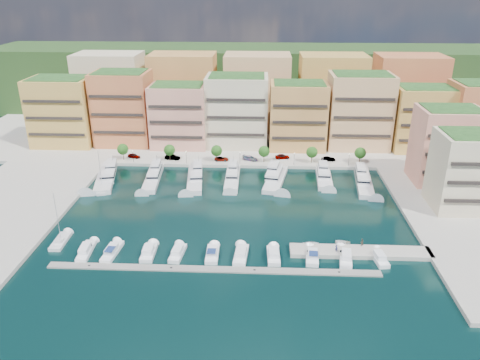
# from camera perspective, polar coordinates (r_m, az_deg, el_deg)

# --- Properties ---
(ground) EXTENTS (400.00, 400.00, 0.00)m
(ground) POSITION_cam_1_polar(r_m,az_deg,el_deg) (128.35, -0.66, -3.46)
(ground) COLOR black
(ground) RESTS_ON ground
(north_quay) EXTENTS (220.00, 64.00, 2.00)m
(north_quay) POSITION_cam_1_polar(r_m,az_deg,el_deg) (185.85, 0.43, 5.09)
(north_quay) COLOR #9E998E
(north_quay) RESTS_ON ground
(east_quay) EXTENTS (34.00, 76.00, 2.00)m
(east_quay) POSITION_cam_1_polar(r_m,az_deg,el_deg) (133.05, 26.96, -5.17)
(east_quay) COLOR #9E998E
(east_quay) RESTS_ON ground
(hillside) EXTENTS (240.00, 40.00, 58.00)m
(hillside) POSITION_cam_1_polar(r_m,az_deg,el_deg) (231.96, 0.91, 8.74)
(hillside) COLOR #1B3315
(hillside) RESTS_ON ground
(south_pontoon) EXTENTS (72.00, 2.20, 0.35)m
(south_pontoon) POSITION_cam_1_polar(r_m,az_deg,el_deg) (102.68, -3.34, -10.89)
(south_pontoon) COLOR gray
(south_pontoon) RESTS_ON ground
(finger_pier) EXTENTS (32.00, 5.00, 2.00)m
(finger_pier) POSITION_cam_1_polar(r_m,az_deg,el_deg) (111.37, 14.45, -8.72)
(finger_pier) COLOR #9E998E
(finger_pier) RESTS_ON ground
(apartment_0) EXTENTS (22.00, 16.50, 24.80)m
(apartment_0) POSITION_cam_1_polar(r_m,az_deg,el_deg) (185.34, -20.76, 7.83)
(apartment_0) COLOR gold
(apartment_0) RESTS_ON north_quay
(apartment_1) EXTENTS (20.00, 16.50, 26.80)m
(apartment_1) POSITION_cam_1_polar(r_m,az_deg,el_deg) (179.46, -14.03, 8.51)
(apartment_1) COLOR #C67942
(apartment_1) RESTS_ON north_quay
(apartment_2) EXTENTS (20.00, 15.50, 22.80)m
(apartment_2) POSITION_cam_1_polar(r_m,az_deg,el_deg) (173.28, -7.41, 7.81)
(apartment_2) COLOR #EC9C84
(apartment_2) RESTS_ON north_quay
(apartment_3) EXTENTS (22.00, 16.50, 25.80)m
(apartment_3) POSITION_cam_1_polar(r_m,az_deg,el_deg) (172.47, -0.36, 8.44)
(apartment_3) COLOR #C6B299
(apartment_3) RESTS_ON north_quay
(apartment_4) EXTENTS (20.00, 15.50, 23.80)m
(apartment_4) POSITION_cam_1_polar(r_m,az_deg,el_deg) (171.07, 7.06, 7.80)
(apartment_4) COLOR #DA9A51
(apartment_4) RESTS_ON north_quay
(apartment_5) EXTENTS (22.00, 16.50, 26.80)m
(apartment_5) POSITION_cam_1_polar(r_m,az_deg,el_deg) (175.68, 14.28, 8.17)
(apartment_5) COLOR tan
(apartment_5) RESTS_ON north_quay
(apartment_6) EXTENTS (20.00, 15.50, 22.80)m
(apartment_6) POSITION_cam_1_polar(r_m,az_deg,el_deg) (180.02, 21.25, 7.01)
(apartment_6) COLOR gold
(apartment_6) RESTS_ON north_quay
(apartment_east_a) EXTENTS (18.00, 14.50, 22.80)m
(apartment_east_a) POSITION_cam_1_polar(r_m,az_deg,el_deg) (152.32, 23.82, 3.87)
(apartment_east_a) COLOR #EC9C84
(apartment_east_a) RESTS_ON east_quay
(apartment_east_b) EXTENTS (18.00, 14.50, 20.80)m
(apartment_east_b) POSITION_cam_1_polar(r_m,az_deg,el_deg) (136.99, 26.23, 0.97)
(apartment_east_b) COLOR #C6B299
(apartment_east_b) RESTS_ON east_quay
(backblock_0) EXTENTS (26.00, 18.00, 30.00)m
(backblock_0) POSITION_cam_1_polar(r_m,az_deg,el_deg) (202.79, -15.41, 10.48)
(backblock_0) COLOR #C6B299
(backblock_0) RESTS_ON north_quay
(backblock_1) EXTENTS (26.00, 18.00, 30.00)m
(backblock_1) POSITION_cam_1_polar(r_m,az_deg,el_deg) (195.74, -6.87, 10.70)
(backblock_1) COLOR #DA9A51
(backblock_1) RESTS_ON north_quay
(backblock_2) EXTENTS (26.00, 18.00, 30.00)m
(backblock_2) POSITION_cam_1_polar(r_m,az_deg,el_deg) (193.15, 2.10, 10.68)
(backblock_2) COLOR tan
(backblock_2) RESTS_ON north_quay
(backblock_3) EXTENTS (26.00, 18.00, 30.00)m
(backblock_3) POSITION_cam_1_polar(r_m,az_deg,el_deg) (195.19, 11.09, 10.41)
(backblock_3) COLOR gold
(backblock_3) RESTS_ON north_quay
(backblock_4) EXTENTS (26.00, 18.00, 30.00)m
(backblock_4) POSITION_cam_1_polar(r_m,az_deg,el_deg) (201.71, 19.67, 9.91)
(backblock_4) COLOR #C67942
(backblock_4) RESTS_ON north_quay
(tree_0) EXTENTS (3.80, 3.80, 5.65)m
(tree_0) POSITION_cam_1_polar(r_m,az_deg,el_deg) (164.03, -14.10, 3.65)
(tree_0) COLOR #473323
(tree_0) RESTS_ON north_quay
(tree_1) EXTENTS (3.80, 3.80, 5.65)m
(tree_1) POSITION_cam_1_polar(r_m,az_deg,el_deg) (160.20, -8.60, 3.63)
(tree_1) COLOR #473323
(tree_1) RESTS_ON north_quay
(tree_2) EXTENTS (3.80, 3.80, 5.65)m
(tree_2) POSITION_cam_1_polar(r_m,az_deg,el_deg) (157.90, -2.88, 3.58)
(tree_2) COLOR #473323
(tree_2) RESTS_ON north_quay
(tree_3) EXTENTS (3.80, 3.80, 5.65)m
(tree_3) POSITION_cam_1_polar(r_m,az_deg,el_deg) (157.21, 2.95, 3.49)
(tree_3) COLOR #473323
(tree_3) RESTS_ON north_quay
(tree_4) EXTENTS (3.80, 3.80, 5.65)m
(tree_4) POSITION_cam_1_polar(r_m,az_deg,el_deg) (158.14, 8.76, 3.36)
(tree_4) COLOR #473323
(tree_4) RESTS_ON north_quay
(tree_5) EXTENTS (3.80, 3.80, 5.65)m
(tree_5) POSITION_cam_1_polar(r_m,az_deg,el_deg) (160.67, 14.45, 3.21)
(tree_5) COLOR #473323
(tree_5) RESTS_ON north_quay
(lamppost_0) EXTENTS (0.30, 0.30, 4.20)m
(lamppost_0) POSITION_cam_1_polar(r_m,az_deg,el_deg) (161.15, -12.93, 3.07)
(lamppost_0) COLOR black
(lamppost_0) RESTS_ON north_quay
(lamppost_1) EXTENTS (0.30, 0.30, 4.20)m
(lamppost_1) POSITION_cam_1_polar(r_m,az_deg,el_deg) (157.32, -6.58, 3.02)
(lamppost_1) COLOR black
(lamppost_1) RESTS_ON north_quay
(lamppost_2) EXTENTS (0.30, 0.30, 4.20)m
(lamppost_2) POSITION_cam_1_polar(r_m,az_deg,el_deg) (155.50, -0.01, 2.94)
(lamppost_2) COLOR black
(lamppost_2) RESTS_ON north_quay
(lamppost_3) EXTENTS (0.30, 0.30, 4.20)m
(lamppost_3) POSITION_cam_1_polar(r_m,az_deg,el_deg) (155.75, 6.62, 2.81)
(lamppost_3) COLOR black
(lamppost_3) RESTS_ON north_quay
(lamppost_4) EXTENTS (0.30, 0.30, 4.20)m
(lamppost_4) POSITION_cam_1_polar(r_m,az_deg,el_deg) (158.07, 13.15, 2.65)
(lamppost_4) COLOR black
(lamppost_4) RESTS_ON north_quay
(yacht_0) EXTENTS (9.57, 23.19, 7.30)m
(yacht_0) POSITION_cam_1_polar(r_m,az_deg,el_deg) (152.42, -15.97, 0.53)
(yacht_0) COLOR silver
(yacht_0) RESTS_ON ground
(yacht_1) EXTENTS (5.82, 21.89, 7.30)m
(yacht_1) POSITION_cam_1_polar(r_m,az_deg,el_deg) (148.81, -10.49, 0.46)
(yacht_1) COLOR silver
(yacht_1) RESTS_ON ground
(yacht_2) EXTENTS (6.80, 21.95, 7.30)m
(yacht_2) POSITION_cam_1_polar(r_m,az_deg,el_deg) (146.45, -5.48, 0.42)
(yacht_2) COLOR silver
(yacht_2) RESTS_ON ground
(yacht_3) EXTENTS (4.28, 19.67, 7.30)m
(yacht_3) POSITION_cam_1_polar(r_m,az_deg,el_deg) (146.13, -0.92, 0.48)
(yacht_3) COLOR silver
(yacht_3) RESTS_ON ground
(yacht_4) EXTENTS (8.59, 20.97, 7.30)m
(yacht_4) POSITION_cam_1_polar(r_m,az_deg,el_deg) (145.63, 4.35, 0.28)
(yacht_4) COLOR silver
(yacht_4) RESTS_ON ground
(yacht_5) EXTENTS (5.30, 16.98, 7.30)m
(yacht_5) POSITION_cam_1_polar(r_m,az_deg,el_deg) (148.44, 10.18, 0.47)
(yacht_5) COLOR silver
(yacht_5) RESTS_ON ground
(yacht_6) EXTENTS (6.82, 22.53, 7.30)m
(yacht_6) POSITION_cam_1_polar(r_m,az_deg,el_deg) (148.23, 14.80, 0.01)
(yacht_6) COLOR silver
(yacht_6) RESTS_ON ground
(cruiser_0) EXTENTS (3.00, 8.90, 2.55)m
(cruiser_0) POSITION_cam_1_polar(r_m,az_deg,el_deg) (113.51, -18.27, -8.23)
(cruiser_0) COLOR white
(cruiser_0) RESTS_ON ground
(cruiser_1) EXTENTS (3.22, 9.02, 2.66)m
(cruiser_1) POSITION_cam_1_polar(r_m,az_deg,el_deg) (111.52, -15.33, -8.43)
(cruiser_1) COLOR white
(cruiser_1) RESTS_ON ground
(cruiser_2) EXTENTS (3.06, 7.56, 2.55)m
(cruiser_2) POSITION_cam_1_polar(r_m,az_deg,el_deg) (109.33, -11.06, -8.68)
(cruiser_2) COLOR white
(cruiser_2) RESTS_ON ground
(cruiser_3) EXTENTS (3.25, 7.63, 2.55)m
(cruiser_3) POSITION_cam_1_polar(r_m,az_deg,el_deg) (108.02, -7.62, -8.85)
(cruiser_3) COLOR white
(cruiser_3) RESTS_ON ground
(cruiser_4) EXTENTS (2.90, 7.53, 2.66)m
(cruiser_4) POSITION_cam_1_polar(r_m,az_deg,el_deg) (106.93, -3.39, -9.01)
(cruiser_4) COLOR white
(cruiser_4) RESTS_ON ground
(cruiser_5) EXTENTS (3.38, 8.42, 2.55)m
(cruiser_5) POSITION_cam_1_polar(r_m,az_deg,el_deg) (106.51, 0.12, -9.12)
(cruiser_5) COLOR white
(cruiser_5) RESTS_ON ground
(cruiser_6) EXTENTS (3.00, 7.49, 2.55)m
(cruiser_6) POSITION_cam_1_polar(r_m,az_deg,el_deg) (106.50, 4.10, -9.20)
(cruiser_6) COLOR white
(cruiser_6) RESTS_ON ground
(cruiser_7) EXTENTS (3.31, 7.40, 2.66)m
(cruiser_7) POSITION_cam_1_polar(r_m,az_deg,el_deg) (107.09, 8.78, -9.22)
(cruiser_7) COLOR white
(cruiser_7) RESTS_ON ground
(cruiser_8) EXTENTS (3.71, 8.50, 2.55)m
(cruiser_8) POSITION_cam_1_polar(r_m,az_deg,el_deg) (108.20, 12.76, -9.21)
(cruiser_8) COLOR white
(cruiser_8) RESTS_ON ground
(cruiser_9) EXTENTS (3.34, 7.33, 2.55)m
(cruiser_9) POSITION_cam_1_polar(r_m,az_deg,el_deg) (109.78, 16.61, -9.14)
(cruiser_9) COLOR white
(cruiser_9) RESTS_ON ground
(sailboat_2) EXTENTS (4.97, 8.75, 13.20)m
(sailboat_2) POSITION_cam_1_polar(r_m,az_deg,el_deg) (145.03, -16.52, -1.09)
(sailboat_2) COLOR silver
(sailboat_2) RESTS_ON ground
(sailboat_0) EXTENTS (3.05, 8.19, 13.20)m
(sailboat_0) POSITION_cam_1_polar(r_m,az_deg,el_deg) (119.75, -21.05, -7.05)
(sailboat_0) COLOR silver
(sailboat_0) RESTS_ON ground
(tender_3) EXTENTS (1.83, 1.72, 0.76)m
(tender_3) POSITION_cam_1_polar(r_m,az_deg,el_deg) (115.32, 17.63, -7.71)
(tender_3) COLOR #C7B098
(tender_3) RESTS_ON ground
(tender_1) EXTENTS (1.42, 1.23, 0.75)m
(tender_1) POSITION_cam_1_polar(r_m,az_deg,el_deg) (114.66, 12.95, -7.35)
(tender_1) COLOR beige
(tender_1) RESTS_ON ground
(tender_0) EXTENTS (4.85, 4.01, 0.87)m
(tender_0) POSITION_cam_1_polar(r_m,az_deg,el_deg) (111.92, 8.58, -7.75)
(tender_0) COLOR white
(tender_0) RESTS_ON ground
(tender_2) EXTENTS (3.96, 3.16, 0.73)m
(tender_2) POSITION_cam_1_polar(r_m,az_deg,el_deg) (114.17, 12.43, -7.45)
(tender_2) COLOR white
(tender_2) RESTS_ON ground
(car_0) EXTENTS (4.74, 3.37, 1.50)m
(car_0) POSITION_cam_1_polar(r_m,az_deg,el_deg) (166.00, -12.79, 2.91)
(car_0) COLOR gray
(car_0) RESTS_ON north_quay
(car_1) EXTENTS (5.41, 2.75, 1.70)m
(car_1) POSITION_cam_1_polar(r_m,az_deg,el_deg) (161.86, -8.25, 2.77)
(car_1) COLOR gray
(car_1) RESTS_ON north_quay
(car_2) EXTENTS (4.78, 2.24, 1.32)m
(car_2) POSITION_cam_1_polar(r_m,az_deg,el_deg) (159.34, -2.28, 2.60)
(car_2) COLOR gray
(car_2) RESTS_ON north_quay
(car_3) EXTENTS (5.70, 4.07, 1.53)m
(car_3) POSITION_cam_1_polar(r_m,az_deg,el_deg) (159.53, 1.23, 2.67)
(car_3) COLOR gray
(car_3) RESTS_ON north_quay
(car_4) EXTENTS (5.19, 2.88, 1.67)m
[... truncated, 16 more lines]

